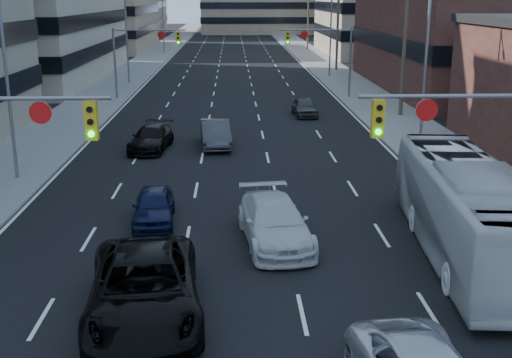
{
  "coord_description": "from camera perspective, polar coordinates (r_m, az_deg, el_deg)",
  "views": [
    {
      "loc": [
        -0.08,
        -10.1,
        8.57
      ],
      "look_at": [
        0.73,
        12.12,
        2.2
      ],
      "focal_mm": 45.0,
      "sensor_mm": 36.0,
      "label": 1
    }
  ],
  "objects": [
    {
      "name": "signal_far_left",
      "position": [
        55.78,
        -10.12,
        11.36
      ],
      "size": [
        6.09,
        0.33,
        6.0
      ],
      "color": "slate",
      "rests_on": "ground"
    },
    {
      "name": "signal_far_right",
      "position": [
        55.8,
        6.04,
        11.52
      ],
      "size": [
        6.09,
        0.33,
        6.0
      ],
      "color": "slate",
      "rests_on": "ground"
    },
    {
      "name": "streetlight_left_mid",
      "position": [
        66.0,
        -11.3,
        12.64
      ],
      "size": [
        2.03,
        0.22,
        9.0
      ],
      "color": "slate",
      "rests_on": "ground"
    },
    {
      "name": "sedan_grey_center",
      "position": [
        37.73,
        -3.62,
        4.03
      ],
      "size": [
        2.02,
        4.8,
        1.54
      ],
      "primitive_type": "imported",
      "rotation": [
        0.0,
        0.0,
        0.09
      ],
      "color": "#38373A",
      "rests_on": "ground"
    },
    {
      "name": "streetlight_right_near",
      "position": [
        36.78,
        14.6,
        10.0
      ],
      "size": [
        2.03,
        0.22,
        9.0
      ],
      "color": "slate",
      "rests_on": "ground"
    },
    {
      "name": "office_right_far",
      "position": [
        101.27,
        12.68,
        14.73
      ],
      "size": [
        22.0,
        28.0,
        14.0
      ],
      "primitive_type": "cube",
      "color": "gray",
      "rests_on": "ground"
    },
    {
      "name": "streetlight_right_far",
      "position": [
        70.96,
        6.53,
        13.05
      ],
      "size": [
        2.03,
        0.22,
        9.0
      ],
      "color": "slate",
      "rests_on": "ground"
    },
    {
      "name": "sedan_black_far",
      "position": [
        37.36,
        -9.3,
        3.61
      ],
      "size": [
        2.47,
        4.97,
        1.39
      ],
      "primitive_type": "imported",
      "rotation": [
        0.0,
        0.0,
        -0.11
      ],
      "color": "black",
      "rests_on": "ground"
    },
    {
      "name": "sidewalk_right",
      "position": [
        140.84,
        2.7,
        12.52
      ],
      "size": [
        5.0,
        300.0,
        0.15
      ],
      "primitive_type": "cube",
      "color": "slate",
      "rests_on": "ground"
    },
    {
      "name": "utility_pole_midblock",
      "position": [
        77.14,
        7.29,
        13.79
      ],
      "size": [
        2.2,
        0.28,
        11.0
      ],
      "color": "#4C3D2D",
      "rests_on": "ground"
    },
    {
      "name": "sedan_blue",
      "position": [
        25.36,
        -9.07,
        -2.39
      ],
      "size": [
        1.79,
        3.96,
        1.32
      ],
      "primitive_type": "imported",
      "rotation": [
        0.0,
        0.0,
        0.06
      ],
      "color": "black",
      "rests_on": "ground"
    },
    {
      "name": "sidewalk_left",
      "position": [
        140.82,
        -6.9,
        12.42
      ],
      "size": [
        5.0,
        300.0,
        0.15
      ],
      "primitive_type": "cube",
      "color": "slate",
      "rests_on": "ground"
    },
    {
      "name": "signal_near_right",
      "position": [
        20.06,
        20.05,
        2.79
      ],
      "size": [
        6.59,
        0.33,
        6.0
      ],
      "color": "slate",
      "rests_on": "ground"
    },
    {
      "name": "bg_block_right",
      "position": [
        143.75,
        11.18,
        14.68
      ],
      "size": [
        22.0,
        22.0,
        12.0
      ],
      "primitive_type": "cube",
      "color": "gray",
      "rests_on": "ground"
    },
    {
      "name": "utility_pole_block",
      "position": [
        47.79,
        13.11,
        12.24
      ],
      "size": [
        2.2,
        0.28,
        11.0
      ],
      "color": "#4C3D2D",
      "rests_on": "ground"
    },
    {
      "name": "sedan_grey_right",
      "position": [
        47.66,
        4.33,
        6.41
      ],
      "size": [
        1.8,
        4.05,
        1.36
      ],
      "primitive_type": "imported",
      "rotation": [
        0.0,
        0.0,
        0.05
      ],
      "color": "#37373A",
      "rests_on": "ground"
    },
    {
      "name": "road_surface",
      "position": [
        140.36,
        -2.1,
        12.49
      ],
      "size": [
        18.0,
        300.0,
        0.02
      ],
      "primitive_type": "cube",
      "color": "black",
      "rests_on": "ground"
    },
    {
      "name": "storefront_right_mid",
      "position": [
        64.87,
        20.12,
        11.45
      ],
      "size": [
        20.0,
        30.0,
        9.0
      ],
      "primitive_type": "cube",
      "color": "#472119",
      "rests_on": "ground"
    },
    {
      "name": "utility_pole_distant",
      "position": [
        106.85,
        4.66,
        14.44
      ],
      "size": [
        2.2,
        0.28,
        11.0
      ],
      "color": "#4C3D2D",
      "rests_on": "ground"
    },
    {
      "name": "streetlight_left_near",
      "position": [
        32.0,
        -21.03,
        8.63
      ],
      "size": [
        2.03,
        0.22,
        9.0
      ],
      "color": "slate",
      "rests_on": "ground"
    },
    {
      "name": "streetlight_left_far",
      "position": [
        100.69,
        -8.17,
        13.83
      ],
      "size": [
        2.03,
        0.22,
        9.0
      ],
      "color": "slate",
      "rests_on": "ground"
    },
    {
      "name": "transit_bus",
      "position": [
        22.71,
        18.24,
        -2.62
      ],
      "size": [
        3.72,
        11.96,
        3.28
      ],
      "primitive_type": "imported",
      "rotation": [
        0.0,
        0.0,
        -0.08
      ],
      "color": "silver",
      "rests_on": "ground"
    },
    {
      "name": "black_pickup",
      "position": [
        17.94,
        -9.91,
        -9.58
      ],
      "size": [
        3.68,
        6.77,
        1.8
      ],
      "primitive_type": "imported",
      "rotation": [
        0.0,
        0.0,
        0.11
      ],
      "color": "black",
      "rests_on": "ground"
    },
    {
      "name": "white_van",
      "position": [
        22.94,
        1.66,
        -3.84
      ],
      "size": [
        2.84,
        5.66,
        1.58
      ],
      "primitive_type": "imported",
      "rotation": [
        0.0,
        0.0,
        0.12
      ],
      "color": "silver",
      "rests_on": "ground"
    }
  ]
}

